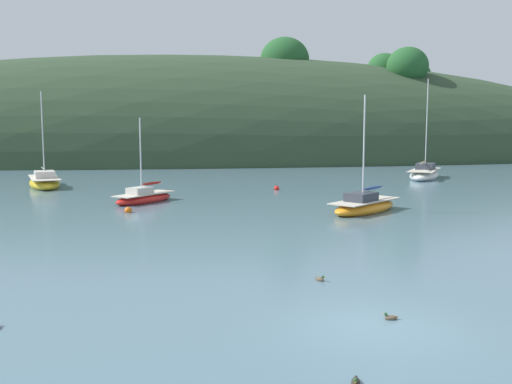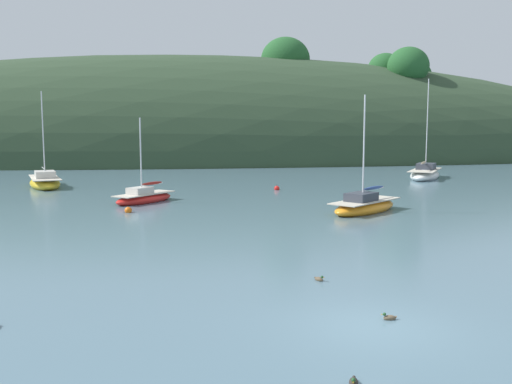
{
  "view_description": "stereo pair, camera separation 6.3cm",
  "coord_description": "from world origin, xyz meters",
  "px_view_note": "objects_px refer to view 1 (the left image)",
  "views": [
    {
      "loc": [
        -5.16,
        -13.37,
        5.15
      ],
      "look_at": [
        0.0,
        20.0,
        1.2
      ],
      "focal_mm": 39.46,
      "sensor_mm": 36.0,
      "label": 1
    },
    {
      "loc": [
        -5.1,
        -13.38,
        5.15
      ],
      "look_at": [
        0.0,
        20.0,
        1.2
      ],
      "focal_mm": 39.46,
      "sensor_mm": 36.0,
      "label": 2
    }
  ],
  "objects_px": {
    "duck_lone_left": "(320,279)",
    "sailboat_navy_dinghy": "(144,198)",
    "sailboat_white_near": "(424,174)",
    "sailboat_grey_yawl": "(365,206)",
    "mooring_buoy_outer": "(128,211)",
    "duck_lead": "(391,318)",
    "sailboat_blue_center": "(44,182)",
    "duck_lone_right": "(356,382)",
    "mooring_buoy_inner": "(277,188)"
  },
  "relations": [
    {
      "from": "mooring_buoy_inner",
      "to": "duck_lead",
      "type": "distance_m",
      "value": 31.01
    },
    {
      "from": "sailboat_grey_yawl",
      "to": "mooring_buoy_outer",
      "type": "distance_m",
      "value": 14.27
    },
    {
      "from": "sailboat_blue_center",
      "to": "mooring_buoy_inner",
      "type": "height_order",
      "value": "sailboat_blue_center"
    },
    {
      "from": "mooring_buoy_outer",
      "to": "duck_lead",
      "type": "bearing_deg",
      "value": -67.83
    },
    {
      "from": "sailboat_navy_dinghy",
      "to": "sailboat_grey_yawl",
      "type": "relative_size",
      "value": 0.82
    },
    {
      "from": "sailboat_navy_dinghy",
      "to": "mooring_buoy_outer",
      "type": "distance_m",
      "value": 4.56
    },
    {
      "from": "sailboat_navy_dinghy",
      "to": "mooring_buoy_outer",
      "type": "bearing_deg",
      "value": -99.3
    },
    {
      "from": "sailboat_white_near",
      "to": "sailboat_blue_center",
      "type": "xyz_separation_m",
      "value": [
        -35.52,
        -2.45,
        -0.03
      ]
    },
    {
      "from": "duck_lone_left",
      "to": "duck_lead",
      "type": "xyz_separation_m",
      "value": [
        0.86,
        -4.0,
        0.0
      ]
    },
    {
      "from": "sailboat_white_near",
      "to": "mooring_buoy_outer",
      "type": "bearing_deg",
      "value": -146.67
    },
    {
      "from": "sailboat_grey_yawl",
      "to": "duck_lone_left",
      "type": "distance_m",
      "value": 15.84
    },
    {
      "from": "sailboat_grey_yawl",
      "to": "mooring_buoy_inner",
      "type": "relative_size",
      "value": 13.36
    },
    {
      "from": "mooring_buoy_outer",
      "to": "sailboat_grey_yawl",
      "type": "bearing_deg",
      "value": -8.0
    },
    {
      "from": "sailboat_white_near",
      "to": "mooring_buoy_inner",
      "type": "height_order",
      "value": "sailboat_white_near"
    },
    {
      "from": "duck_lone_left",
      "to": "duck_lone_right",
      "type": "bearing_deg",
      "value": -99.9
    },
    {
      "from": "sailboat_white_near",
      "to": "sailboat_grey_yawl",
      "type": "xyz_separation_m",
      "value": [
        -13.35,
        -20.05,
        -0.08
      ]
    },
    {
      "from": "sailboat_blue_center",
      "to": "duck_lone_left",
      "type": "height_order",
      "value": "sailboat_blue_center"
    },
    {
      "from": "sailboat_navy_dinghy",
      "to": "duck_lead",
      "type": "relative_size",
      "value": 13.91
    },
    {
      "from": "mooring_buoy_inner",
      "to": "duck_lone_right",
      "type": "distance_m",
      "value": 34.77
    },
    {
      "from": "duck_lone_right",
      "to": "duck_lone_left",
      "type": "bearing_deg",
      "value": 80.1
    },
    {
      "from": "sailboat_navy_dinghy",
      "to": "sailboat_grey_yawl",
      "type": "xyz_separation_m",
      "value": [
        13.39,
        -6.49,
        0.04
      ]
    },
    {
      "from": "duck_lead",
      "to": "sailboat_white_near",
      "type": "bearing_deg",
      "value": 63.46
    },
    {
      "from": "sailboat_navy_dinghy",
      "to": "sailboat_blue_center",
      "type": "bearing_deg",
      "value": 128.32
    },
    {
      "from": "sailboat_grey_yawl",
      "to": "duck_lead",
      "type": "bearing_deg",
      "value": -107.63
    },
    {
      "from": "sailboat_grey_yawl",
      "to": "duck_lone_right",
      "type": "bearing_deg",
      "value": -110.1
    },
    {
      "from": "mooring_buoy_outer",
      "to": "duck_lone_left",
      "type": "distance_m",
      "value": 17.95
    },
    {
      "from": "sailboat_white_near",
      "to": "sailboat_grey_yawl",
      "type": "height_order",
      "value": "sailboat_white_near"
    },
    {
      "from": "duck_lone_right",
      "to": "sailboat_blue_center",
      "type": "bearing_deg",
      "value": 109.74
    },
    {
      "from": "mooring_buoy_outer",
      "to": "mooring_buoy_inner",
      "type": "bearing_deg",
      "value": 43.5
    },
    {
      "from": "sailboat_white_near",
      "to": "sailboat_navy_dinghy",
      "type": "xyz_separation_m",
      "value": [
        -26.74,
        -13.56,
        -0.12
      ]
    },
    {
      "from": "sailboat_white_near",
      "to": "duck_lone_left",
      "type": "relative_size",
      "value": 25.02
    },
    {
      "from": "sailboat_grey_yawl",
      "to": "sailboat_navy_dinghy",
      "type": "bearing_deg",
      "value": 154.16
    },
    {
      "from": "mooring_buoy_outer",
      "to": "duck_lead",
      "type": "distance_m",
      "value": 21.97
    },
    {
      "from": "duck_lead",
      "to": "duck_lone_right",
      "type": "xyz_separation_m",
      "value": [
        -2.17,
        -3.52,
        0.0
      ]
    },
    {
      "from": "sailboat_white_near",
      "to": "duck_lead",
      "type": "xyz_separation_m",
      "value": [
        -19.18,
        -38.41,
        -0.4
      ]
    },
    {
      "from": "mooring_buoy_inner",
      "to": "duck_lone_left",
      "type": "height_order",
      "value": "mooring_buoy_inner"
    },
    {
      "from": "sailboat_navy_dinghy",
      "to": "duck_lead",
      "type": "distance_m",
      "value": 25.97
    },
    {
      "from": "mooring_buoy_outer",
      "to": "sailboat_blue_center",
      "type": "bearing_deg",
      "value": 117.27
    },
    {
      "from": "mooring_buoy_inner",
      "to": "mooring_buoy_outer",
      "type": "bearing_deg",
      "value": -136.5
    },
    {
      "from": "duck_lone_right",
      "to": "sailboat_grey_yawl",
      "type": "bearing_deg",
      "value": 69.9
    },
    {
      "from": "duck_lone_left",
      "to": "sailboat_navy_dinghy",
      "type": "bearing_deg",
      "value": 107.8
    },
    {
      "from": "duck_lone_right",
      "to": "mooring_buoy_outer",
      "type": "bearing_deg",
      "value": 104.37
    },
    {
      "from": "duck_lead",
      "to": "duck_lone_left",
      "type": "bearing_deg",
      "value": 102.14
    },
    {
      "from": "duck_lone_left",
      "to": "sailboat_grey_yawl",
      "type": "bearing_deg",
      "value": 64.99
    },
    {
      "from": "mooring_buoy_outer",
      "to": "duck_lone_left",
      "type": "bearing_deg",
      "value": -65.55
    },
    {
      "from": "sailboat_navy_dinghy",
      "to": "mooring_buoy_inner",
      "type": "relative_size",
      "value": 10.96
    },
    {
      "from": "sailboat_navy_dinghy",
      "to": "duck_lone_left",
      "type": "bearing_deg",
      "value": -72.2
    },
    {
      "from": "duck_lead",
      "to": "sailboat_grey_yawl",
      "type": "bearing_deg",
      "value": 72.37
    },
    {
      "from": "sailboat_navy_dinghy",
      "to": "duck_lone_right",
      "type": "xyz_separation_m",
      "value": [
        5.38,
        -28.37,
        -0.28
      ]
    },
    {
      "from": "sailboat_grey_yawl",
      "to": "sailboat_white_near",
      "type": "bearing_deg",
      "value": 56.35
    }
  ]
}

